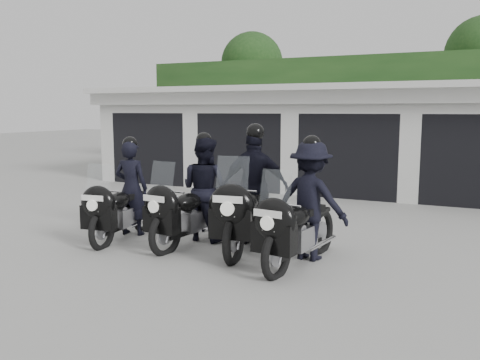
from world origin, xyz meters
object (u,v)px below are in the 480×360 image
at_px(police_bike_b, 198,195).
at_px(police_bike_d, 306,207).
at_px(police_bike_c, 252,194).
at_px(police_bike_a, 123,197).

height_order(police_bike_b, police_bike_d, police_bike_d).
height_order(police_bike_c, police_bike_d, police_bike_c).
relative_size(police_bike_b, police_bike_d, 1.00).
xyz_separation_m(police_bike_a, police_bike_c, (2.31, 0.45, 0.16)).
distance_m(police_bike_c, police_bike_d, 1.17).
relative_size(police_bike_b, police_bike_c, 0.92).
relative_size(police_bike_c, police_bike_d, 1.08).
distance_m(police_bike_b, police_bike_c, 0.98).
xyz_separation_m(police_bike_b, police_bike_c, (0.97, 0.13, 0.07)).
xyz_separation_m(police_bike_c, police_bike_d, (1.08, -0.43, -0.06)).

